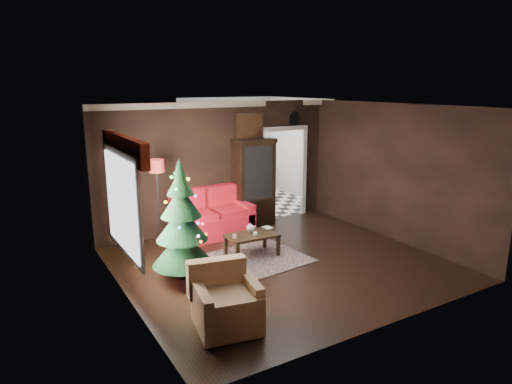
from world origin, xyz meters
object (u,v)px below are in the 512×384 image
wall_clock (294,118)px  kitchen_table (248,193)px  teapot (250,228)px  floor_lamp (159,207)px  christmas_tree (182,221)px  coffee_table (252,245)px  loveseat (212,213)px  curio_cabinet (254,185)px  armchair (227,298)px

wall_clock → kitchen_table: 2.43m
teapot → kitchen_table: kitchen_table is taller
floor_lamp → christmas_tree: 1.78m
floor_lamp → christmas_tree: bearing=-96.6°
floor_lamp → christmas_tree: (-0.20, -1.76, 0.22)m
floor_lamp → coffee_table: bearing=-45.0°
loveseat → kitchen_table: size_ratio=2.27×
floor_lamp → coffee_table: size_ratio=2.01×
coffee_table → kitchen_table: size_ratio=1.25×
curio_cabinet → wall_clock: size_ratio=5.94×
curio_cabinet → teapot: bearing=-122.4°
floor_lamp → kitchen_table: floor_lamp is taller
curio_cabinet → christmas_tree: bearing=-140.6°
curio_cabinet → teapot: curio_cabinet is taller
coffee_table → wall_clock: (2.22, 1.85, 2.16)m
loveseat → floor_lamp: 1.25m
kitchen_table → loveseat: bearing=-137.5°
coffee_table → wall_clock: wall_clock is taller
loveseat → wall_clock: wall_clock is taller
loveseat → armchair: size_ratio=1.98×
christmas_tree → loveseat: bearing=53.2°
christmas_tree → teapot: size_ratio=10.73×
loveseat → curio_cabinet: (1.15, 0.22, 0.45)m
curio_cabinet → teapot: (-0.99, -1.56, -0.43)m
armchair → kitchen_table: bearing=68.6°
curio_cabinet → christmas_tree: 3.30m
armchair → teapot: bearing=64.5°
curio_cabinet → christmas_tree: size_ratio=1.01×
loveseat → kitchen_table: 2.45m
christmas_tree → teapot: christmas_tree is taller
curio_cabinet → floor_lamp: 2.38m
coffee_table → curio_cabinet: bearing=58.6°
curio_cabinet → armchair: 4.62m
armchair → teapot: size_ratio=4.89×
wall_clock → kitchen_table: (-0.55, 1.25, -2.00)m
christmas_tree → kitchen_table: christmas_tree is taller
loveseat → curio_cabinet: bearing=10.8°
curio_cabinet → floor_lamp: (-2.35, -0.34, -0.12)m
christmas_tree → teapot: (1.56, 0.54, -0.53)m
kitchen_table → floor_lamp: bearing=-149.5°
armchair → kitchen_table: 6.14m
teapot → wall_clock: bearing=38.4°
wall_clock → curio_cabinet: bearing=-171.5°
christmas_tree → kitchen_table: 4.81m
kitchen_table → curio_cabinet: bearing=-114.4°
coffee_table → teapot: teapot is taller
floor_lamp → curio_cabinet: bearing=8.2°
armchair → kitchen_table: size_ratio=1.14×
curio_cabinet → coffee_table: (-1.02, -1.67, -0.73)m
floor_lamp → teapot: (1.36, -1.22, -0.31)m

